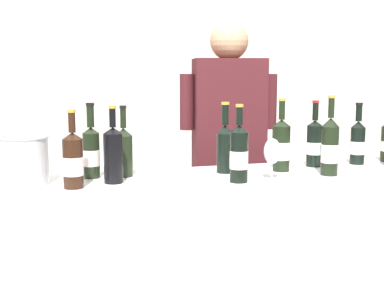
# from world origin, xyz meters

# --- Properties ---
(wall_back) EXTENTS (8.00, 0.10, 2.80)m
(wall_back) POSITION_xyz_m (0.00, 2.60, 1.40)
(wall_back) COLOR beige
(wall_back) RESTS_ON ground_plane
(counter) EXTENTS (2.27, 0.50, 0.98)m
(counter) POSITION_xyz_m (0.00, 0.00, 0.49)
(counter) COLOR white
(counter) RESTS_ON ground_plane
(wine_bottle_1) EXTENTS (0.08, 0.08, 0.34)m
(wine_bottle_1) POSITION_xyz_m (0.30, 0.04, 1.10)
(wine_bottle_1) COLOR black
(wine_bottle_1) RESTS_ON counter
(wine_bottle_2) EXTENTS (0.07, 0.07, 0.33)m
(wine_bottle_2) POSITION_xyz_m (-0.57, 0.12, 1.10)
(wine_bottle_2) COLOR black
(wine_bottle_2) RESTS_ON counter
(wine_bottle_3) EXTENTS (0.07, 0.07, 0.31)m
(wine_bottle_3) POSITION_xyz_m (0.75, 0.10, 1.10)
(wine_bottle_3) COLOR black
(wine_bottle_3) RESTS_ON counter
(wine_bottle_5) EXTENTS (0.08, 0.08, 0.36)m
(wine_bottle_5) POSITION_xyz_m (0.47, -0.11, 1.11)
(wine_bottle_5) COLOR black
(wine_bottle_5) RESTS_ON counter
(wine_bottle_6) EXTENTS (0.08, 0.08, 0.31)m
(wine_bottle_6) POSITION_xyz_m (-0.43, 0.12, 1.10)
(wine_bottle_6) COLOR black
(wine_bottle_6) RESTS_ON counter
(wine_bottle_7) EXTENTS (0.08, 0.08, 0.32)m
(wine_bottle_7) POSITION_xyz_m (0.51, 0.11, 1.10)
(wine_bottle_7) COLOR black
(wine_bottle_7) RESTS_ON counter
(wine_bottle_8) EXTENTS (0.08, 0.08, 0.33)m
(wine_bottle_8) POSITION_xyz_m (0.04, 0.08, 1.11)
(wine_bottle_8) COLOR black
(wine_bottle_8) RESTS_ON counter
(wine_bottle_9) EXTENTS (0.08, 0.08, 0.32)m
(wine_bottle_9) POSITION_xyz_m (-0.49, -0.01, 1.11)
(wine_bottle_9) COLOR black
(wine_bottle_9) RESTS_ON counter
(wine_bottle_10) EXTENTS (0.08, 0.08, 0.31)m
(wine_bottle_10) POSITION_xyz_m (-0.65, -0.06, 1.10)
(wine_bottle_10) COLOR black
(wine_bottle_10) RESTS_ON counter
(wine_bottle_11) EXTENTS (0.08, 0.08, 0.33)m
(wine_bottle_11) POSITION_xyz_m (0.02, -0.13, 1.10)
(wine_bottle_11) COLOR black
(wine_bottle_11) RESTS_ON counter
(wine_glass) EXTENTS (0.08, 0.08, 0.18)m
(wine_glass) POSITION_xyz_m (0.17, -0.13, 1.10)
(wine_glass) COLOR silver
(wine_glass) RESTS_ON counter
(ice_bucket) EXTENTS (0.20, 0.20, 0.20)m
(ice_bucket) POSITION_xyz_m (-0.84, 0.06, 1.09)
(ice_bucket) COLOR silver
(ice_bucket) RESTS_ON counter
(person_server) EXTENTS (0.55, 0.30, 1.72)m
(person_server) POSITION_xyz_m (0.24, 0.60, 0.85)
(person_server) COLOR black
(person_server) RESTS_ON ground_plane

